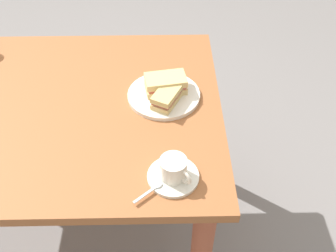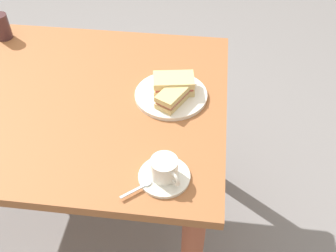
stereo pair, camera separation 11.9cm
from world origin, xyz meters
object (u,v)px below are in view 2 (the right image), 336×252
at_px(sandwich_plate, 171,95).
at_px(sandwich_front, 174,84).
at_px(drinking_glass, 2,27).
at_px(coffee_saucer, 164,176).
at_px(coffee_cup, 165,168).
at_px(dining_table, 57,121).
at_px(sandwich_back, 172,97).
at_px(spoon, 142,187).

bearing_deg(sandwich_plate, sandwich_front, 71.06).
relative_size(sandwich_front, drinking_glass, 1.46).
distance_m(coffee_saucer, coffee_cup, 0.04).
bearing_deg(dining_table, sandwich_plate, 5.48).
relative_size(sandwich_back, spoon, 1.60).
xyz_separation_m(dining_table, sandwich_back, (0.43, -0.01, 0.16)).
distance_m(sandwich_back, spoon, 0.36).
xyz_separation_m(coffee_cup, spoon, (-0.06, -0.05, -0.03)).
distance_m(coffee_cup, drinking_glass, 0.98).
height_order(coffee_cup, spoon, coffee_cup).
height_order(coffee_cup, drinking_glass, drinking_glass).
height_order(sandwich_front, spoon, sandwich_front).
relative_size(sandwich_front, spoon, 1.80).
height_order(sandwich_front, coffee_saucer, sandwich_front).
bearing_deg(spoon, coffee_cup, 38.87).
xyz_separation_m(sandwich_plate, sandwich_front, (0.01, 0.02, 0.03)).
bearing_deg(coffee_saucer, coffee_cup, -46.60).
bearing_deg(dining_table, sandwich_front, 7.95).
relative_size(sandwich_front, coffee_cup, 1.67).
height_order(sandwich_front, drinking_glass, drinking_glass).
bearing_deg(sandwich_plate, coffee_cup, -86.26).
xyz_separation_m(coffee_saucer, drinking_glass, (-0.74, 0.64, 0.05)).
distance_m(dining_table, spoon, 0.54).
height_order(coffee_saucer, drinking_glass, drinking_glass).
relative_size(sandwich_front, coffee_saucer, 1.03).
relative_size(dining_table, spoon, 14.75).
xyz_separation_m(sandwich_back, spoon, (-0.04, -0.35, -0.03)).
relative_size(sandwich_plate, sandwich_back, 1.87).
xyz_separation_m(sandwich_front, coffee_saucer, (0.02, -0.37, -0.04)).
bearing_deg(drinking_glass, coffee_cup, -40.78).
relative_size(dining_table, sandwich_plate, 4.92).
height_order(coffee_saucer, coffee_cup, coffee_cup).
bearing_deg(sandwich_plate, drinking_glass, 158.05).
xyz_separation_m(dining_table, spoon, (0.38, -0.36, 0.14)).
bearing_deg(sandwich_front, coffee_cup, -87.46).
bearing_deg(sandwich_back, sandwich_front, 92.64).
distance_m(sandwich_plate, spoon, 0.40).
xyz_separation_m(sandwich_plate, coffee_cup, (0.02, -0.35, 0.04)).
bearing_deg(sandwich_front, spoon, -95.56).
bearing_deg(dining_table, drinking_glass, 132.49).
xyz_separation_m(sandwich_plate, coffee_saucer, (0.02, -0.35, -0.00)).
distance_m(sandwich_front, spoon, 0.42).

